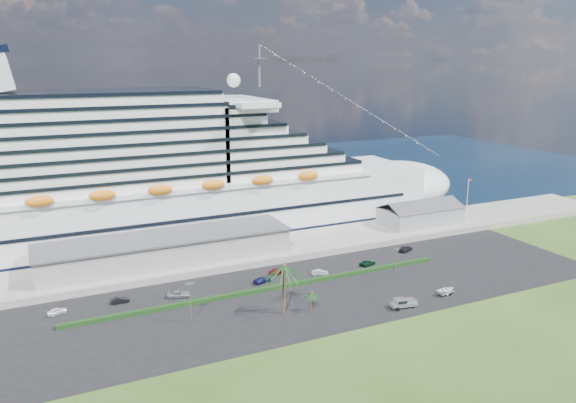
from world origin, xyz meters
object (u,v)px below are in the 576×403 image
cruise_ship (156,181)px  parked_car_3 (262,280)px  pickup_truck (403,303)px  boat_trailer (447,290)px

cruise_ship → parked_car_3: cruise_ship is taller
parked_car_3 → pickup_truck: 32.40m
parked_car_3 → boat_trailer: 40.89m
pickup_truck → boat_trailer: 12.68m
cruise_ship → parked_car_3: (13.82, -43.20, -15.91)m
cruise_ship → parked_car_3: bearing=-72.3°
cruise_ship → parked_car_3: 48.07m
cruise_ship → boat_trailer: size_ratio=33.66×
boat_trailer → parked_car_3: bearing=145.1°
cruise_ship → pickup_truck: bearing=-62.9°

